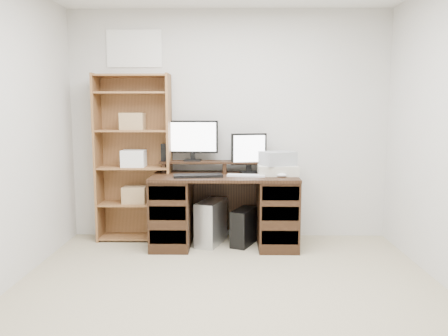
{
  "coord_description": "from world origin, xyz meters",
  "views": [
    {
      "loc": [
        0.02,
        -2.85,
        1.42
      ],
      "look_at": [
        -0.05,
        1.43,
        0.85
      ],
      "focal_mm": 35.0,
      "sensor_mm": 36.0,
      "label": 1
    }
  ],
  "objects_px": {
    "printer": "(278,170)",
    "bookshelf": "(134,157)",
    "monitor_small": "(249,151)",
    "monitor_wide": "(193,138)",
    "tower_black": "(244,227)",
    "desk": "(224,209)",
    "tower_silver": "(211,222)"
  },
  "relations": [
    {
      "from": "printer",
      "to": "tower_black",
      "type": "distance_m",
      "value": 0.7
    },
    {
      "from": "desk",
      "to": "monitor_wide",
      "type": "height_order",
      "value": "monitor_wide"
    },
    {
      "from": "desk",
      "to": "tower_silver",
      "type": "relative_size",
      "value": 3.22
    },
    {
      "from": "monitor_small",
      "to": "printer",
      "type": "distance_m",
      "value": 0.38
    },
    {
      "from": "printer",
      "to": "tower_black",
      "type": "relative_size",
      "value": 0.97
    },
    {
      "from": "desk",
      "to": "tower_black",
      "type": "xyz_separation_m",
      "value": [
        0.21,
        0.01,
        -0.2
      ]
    },
    {
      "from": "monitor_small",
      "to": "tower_black",
      "type": "bearing_deg",
      "value": -123.06
    },
    {
      "from": "monitor_wide",
      "to": "bookshelf",
      "type": "height_order",
      "value": "bookshelf"
    },
    {
      "from": "monitor_small",
      "to": "printer",
      "type": "xyz_separation_m",
      "value": [
        0.29,
        -0.16,
        -0.18
      ]
    },
    {
      "from": "monitor_wide",
      "to": "tower_black",
      "type": "distance_m",
      "value": 1.1
    },
    {
      "from": "monitor_wide",
      "to": "printer",
      "type": "height_order",
      "value": "monitor_wide"
    },
    {
      "from": "printer",
      "to": "tower_silver",
      "type": "bearing_deg",
      "value": 176.73
    },
    {
      "from": "monitor_wide",
      "to": "tower_black",
      "type": "relative_size",
      "value": 1.32
    },
    {
      "from": "printer",
      "to": "bookshelf",
      "type": "distance_m",
      "value": 1.56
    },
    {
      "from": "desk",
      "to": "tower_silver",
      "type": "height_order",
      "value": "desk"
    },
    {
      "from": "bookshelf",
      "to": "tower_silver",
      "type": "bearing_deg",
      "value": -11.71
    },
    {
      "from": "monitor_wide",
      "to": "monitor_small",
      "type": "distance_m",
      "value": 0.63
    },
    {
      "from": "monitor_wide",
      "to": "tower_silver",
      "type": "bearing_deg",
      "value": -40.08
    },
    {
      "from": "monitor_wide",
      "to": "bookshelf",
      "type": "xyz_separation_m",
      "value": [
        -0.64,
        -0.02,
        -0.2
      ]
    },
    {
      "from": "monitor_wide",
      "to": "tower_silver",
      "type": "distance_m",
      "value": 0.93
    },
    {
      "from": "bookshelf",
      "to": "printer",
      "type": "bearing_deg",
      "value": -7.6
    },
    {
      "from": "printer",
      "to": "tower_black",
      "type": "xyz_separation_m",
      "value": [
        -0.35,
        -0.0,
        -0.61
      ]
    },
    {
      "from": "desk",
      "to": "tower_silver",
      "type": "distance_m",
      "value": 0.21
    },
    {
      "from": "printer",
      "to": "bookshelf",
      "type": "bearing_deg",
      "value": 171.65
    },
    {
      "from": "desk",
      "to": "monitor_wide",
      "type": "xyz_separation_m",
      "value": [
        -0.35,
        0.24,
        0.73
      ]
    },
    {
      "from": "desk",
      "to": "monitor_small",
      "type": "relative_size",
      "value": 3.55
    },
    {
      "from": "desk",
      "to": "tower_silver",
      "type": "xyz_separation_m",
      "value": [
        -0.14,
        0.04,
        -0.16
      ]
    },
    {
      "from": "tower_silver",
      "to": "bookshelf",
      "type": "distance_m",
      "value": 1.1
    },
    {
      "from": "tower_silver",
      "to": "tower_black",
      "type": "relative_size",
      "value": 1.12
    },
    {
      "from": "monitor_small",
      "to": "tower_black",
      "type": "xyz_separation_m",
      "value": [
        -0.05,
        -0.16,
        -0.79
      ]
    },
    {
      "from": "monitor_wide",
      "to": "monitor_small",
      "type": "relative_size",
      "value": 1.31
    },
    {
      "from": "monitor_small",
      "to": "printer",
      "type": "bearing_deg",
      "value": -41.9
    }
  ]
}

